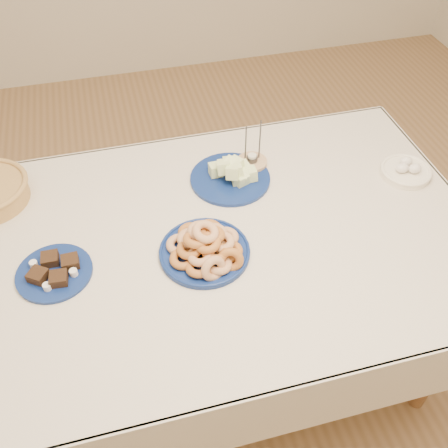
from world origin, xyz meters
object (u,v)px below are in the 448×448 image
at_px(dining_table, 220,256).
at_px(donut_platter, 205,247).
at_px(candle_holder, 252,162).
at_px(egg_bowl, 406,171).
at_px(brownie_plate, 54,271).
at_px(melon_plate, 233,175).

xyz_separation_m(dining_table, donut_platter, (-0.06, -0.07, 0.14)).
height_order(donut_platter, candle_holder, candle_holder).
xyz_separation_m(dining_table, egg_bowl, (0.72, 0.12, 0.13)).
relative_size(brownie_plate, candle_holder, 1.51).
height_order(donut_platter, melon_plate, donut_platter).
bearing_deg(egg_bowl, brownie_plate, -173.07).
xyz_separation_m(brownie_plate, egg_bowl, (1.24, 0.15, 0.01)).
bearing_deg(brownie_plate, dining_table, 3.39).
distance_m(donut_platter, brownie_plate, 0.46).
bearing_deg(donut_platter, brownie_plate, 174.92).
xyz_separation_m(melon_plate, candle_holder, (0.09, 0.06, -0.01)).
bearing_deg(dining_table, melon_plate, 66.22).
distance_m(brownie_plate, egg_bowl, 1.25).
xyz_separation_m(melon_plate, egg_bowl, (0.61, -0.13, -0.01)).
height_order(dining_table, candle_holder, candle_holder).
bearing_deg(candle_holder, dining_table, -122.89).
relative_size(dining_table, candle_holder, 9.15).
bearing_deg(brownie_plate, melon_plate, 23.90).
height_order(candle_holder, egg_bowl, candle_holder).
height_order(donut_platter, brownie_plate, donut_platter).
distance_m(dining_table, egg_bowl, 0.74).
distance_m(brownie_plate, candle_holder, 0.79).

